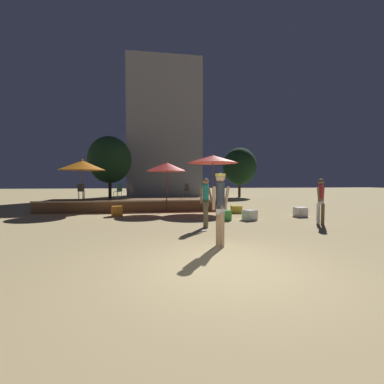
{
  "coord_description": "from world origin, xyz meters",
  "views": [
    {
      "loc": [
        -1.4,
        -4.74,
        1.68
      ],
      "look_at": [
        0.0,
        4.32,
        1.3
      ],
      "focal_mm": 24.0,
      "sensor_mm": 36.0,
      "label": 1
    }
  ],
  "objects_px": {
    "person_1": "(321,199)",
    "bistro_chair_0": "(119,190)",
    "cube_seat_2": "(225,215)",
    "person_2": "(206,201)",
    "cube_seat_4": "(250,215)",
    "cube_seat_0": "(117,211)",
    "bistro_chair_3": "(130,189)",
    "cube_seat_1": "(300,212)",
    "patio_umbrella_1": "(82,165)",
    "background_tree_0": "(110,160)",
    "frisbee_disc": "(204,231)",
    "patio_umbrella_0": "(213,159)",
    "person_0": "(220,204)",
    "cube_seat_3": "(236,209)",
    "background_tree_1": "(240,166)",
    "patio_umbrella_2": "(167,167)",
    "bistro_chair_1": "(81,190)",
    "bistro_chair_2": "(186,189)"
  },
  "relations": [
    {
      "from": "patio_umbrella_1",
      "to": "cube_seat_2",
      "type": "distance_m",
      "value": 8.1
    },
    {
      "from": "patio_umbrella_1",
      "to": "cube_seat_1",
      "type": "bearing_deg",
      "value": -16.44
    },
    {
      "from": "person_0",
      "to": "cube_seat_3",
      "type": "bearing_deg",
      "value": 143.89
    },
    {
      "from": "cube_seat_1",
      "to": "cube_seat_3",
      "type": "distance_m",
      "value": 3.17
    },
    {
      "from": "cube_seat_4",
      "to": "background_tree_0",
      "type": "distance_m",
      "value": 16.02
    },
    {
      "from": "cube_seat_0",
      "to": "background_tree_0",
      "type": "relative_size",
      "value": 0.1
    },
    {
      "from": "cube_seat_2",
      "to": "bistro_chair_1",
      "type": "distance_m",
      "value": 8.79
    },
    {
      "from": "cube_seat_1",
      "to": "patio_umbrella_1",
      "type": "bearing_deg",
      "value": 163.56
    },
    {
      "from": "person_0",
      "to": "background_tree_1",
      "type": "distance_m",
      "value": 21.25
    },
    {
      "from": "cube_seat_1",
      "to": "background_tree_1",
      "type": "distance_m",
      "value": 15.36
    },
    {
      "from": "cube_seat_1",
      "to": "bistro_chair_1",
      "type": "distance_m",
      "value": 11.97
    },
    {
      "from": "patio_umbrella_0",
      "to": "cube_seat_1",
      "type": "distance_m",
      "value": 5.44
    },
    {
      "from": "cube_seat_4",
      "to": "cube_seat_0",
      "type": "bearing_deg",
      "value": 159.85
    },
    {
      "from": "bistro_chair_0",
      "to": "background_tree_0",
      "type": "distance_m",
      "value": 9.55
    },
    {
      "from": "cube_seat_4",
      "to": "frisbee_disc",
      "type": "distance_m",
      "value": 3.3
    },
    {
      "from": "bistro_chair_3",
      "to": "patio_umbrella_0",
      "type": "bearing_deg",
      "value": -54.33
    },
    {
      "from": "bistro_chair_3",
      "to": "cube_seat_1",
      "type": "bearing_deg",
      "value": -62.39
    },
    {
      "from": "bistro_chair_1",
      "to": "background_tree_1",
      "type": "xyz_separation_m",
      "value": [
        13.25,
        10.53,
        2.07
      ]
    },
    {
      "from": "person_1",
      "to": "background_tree_0",
      "type": "height_order",
      "value": "background_tree_0"
    },
    {
      "from": "cube_seat_1",
      "to": "background_tree_1",
      "type": "bearing_deg",
      "value": 81.78
    },
    {
      "from": "patio_umbrella_0",
      "to": "cube_seat_4",
      "type": "height_order",
      "value": "patio_umbrella_0"
    },
    {
      "from": "cube_seat_0",
      "to": "person_2",
      "type": "xyz_separation_m",
      "value": [
        3.62,
        -3.71,
        0.75
      ]
    },
    {
      "from": "cube_seat_3",
      "to": "background_tree_1",
      "type": "distance_m",
      "value": 14.22
    },
    {
      "from": "cube_seat_2",
      "to": "cube_seat_4",
      "type": "relative_size",
      "value": 0.79
    },
    {
      "from": "person_2",
      "to": "background_tree_0",
      "type": "xyz_separation_m",
      "value": [
        -5.71,
        14.99,
        2.64
      ]
    },
    {
      "from": "person_1",
      "to": "bistro_chair_2",
      "type": "height_order",
      "value": "person_1"
    },
    {
      "from": "person_1",
      "to": "bistro_chair_0",
      "type": "distance_m",
      "value": 10.29
    },
    {
      "from": "person_1",
      "to": "cube_seat_3",
      "type": "bearing_deg",
      "value": -1.49
    },
    {
      "from": "bistro_chair_3",
      "to": "background_tree_0",
      "type": "bearing_deg",
      "value": 76.2
    },
    {
      "from": "background_tree_0",
      "to": "patio_umbrella_1",
      "type": "bearing_deg",
      "value": -89.3
    },
    {
      "from": "cube_seat_3",
      "to": "bistro_chair_0",
      "type": "relative_size",
      "value": 0.68
    },
    {
      "from": "cube_seat_0",
      "to": "background_tree_0",
      "type": "xyz_separation_m",
      "value": [
        -2.09,
        11.28,
        3.39
      ]
    },
    {
      "from": "patio_umbrella_2",
      "to": "bistro_chair_3",
      "type": "relative_size",
      "value": 3.11
    },
    {
      "from": "cube_seat_0",
      "to": "patio_umbrella_0",
      "type": "bearing_deg",
      "value": 16.68
    },
    {
      "from": "person_0",
      "to": "bistro_chair_1",
      "type": "height_order",
      "value": "person_0"
    },
    {
      "from": "bistro_chair_1",
      "to": "bistro_chair_3",
      "type": "relative_size",
      "value": 1.0
    },
    {
      "from": "patio_umbrella_0",
      "to": "bistro_chair_3",
      "type": "bearing_deg",
      "value": 156.82
    },
    {
      "from": "cube_seat_4",
      "to": "bistro_chair_3",
      "type": "xyz_separation_m",
      "value": [
        -5.6,
        5.77,
        0.99
      ]
    },
    {
      "from": "cube_seat_3",
      "to": "bistro_chair_0",
      "type": "xyz_separation_m",
      "value": [
        -6.33,
        1.89,
        1.01
      ]
    },
    {
      "from": "bistro_chair_0",
      "to": "patio_umbrella_1",
      "type": "bearing_deg",
      "value": -28.89
    },
    {
      "from": "patio_umbrella_2",
      "to": "bistro_chair_3",
      "type": "height_order",
      "value": "patio_umbrella_2"
    },
    {
      "from": "person_0",
      "to": "frisbee_disc",
      "type": "distance_m",
      "value": 2.33
    },
    {
      "from": "cube_seat_2",
      "to": "person_2",
      "type": "xyz_separation_m",
      "value": [
        -1.23,
        -1.68,
        0.78
      ]
    },
    {
      "from": "bistro_chair_1",
      "to": "cube_seat_0",
      "type": "bearing_deg",
      "value": 122.45
    },
    {
      "from": "cube_seat_1",
      "to": "cube_seat_4",
      "type": "bearing_deg",
      "value": -166.68
    },
    {
      "from": "cube_seat_2",
      "to": "person_1",
      "type": "height_order",
      "value": "person_1"
    },
    {
      "from": "patio_umbrella_0",
      "to": "cube_seat_0",
      "type": "relative_size",
      "value": 5.48
    },
    {
      "from": "person_2",
      "to": "bistro_chair_3",
      "type": "relative_size",
      "value": 1.99
    },
    {
      "from": "person_1",
      "to": "patio_umbrella_2",
      "type": "bearing_deg",
      "value": 20.11
    },
    {
      "from": "bistro_chair_0",
      "to": "background_tree_1",
      "type": "xyz_separation_m",
      "value": [
        11.06,
        11.16,
        2.07
      ]
    }
  ]
}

